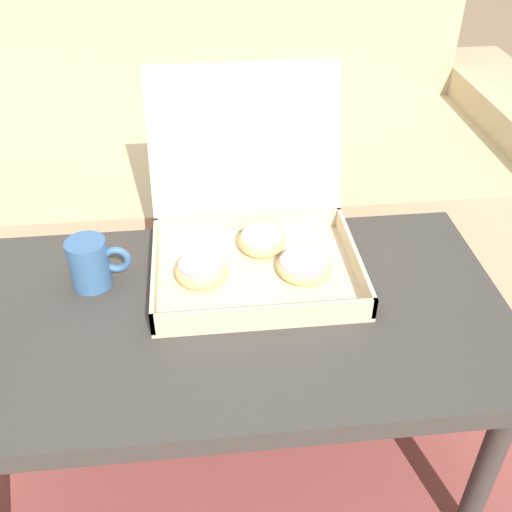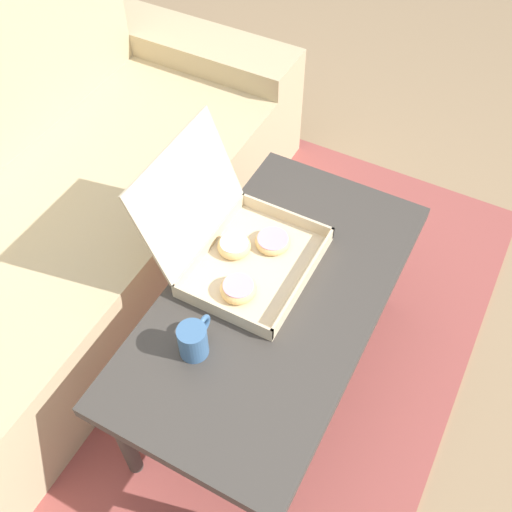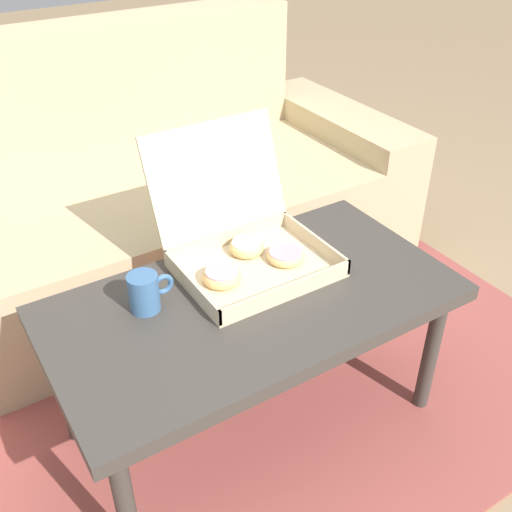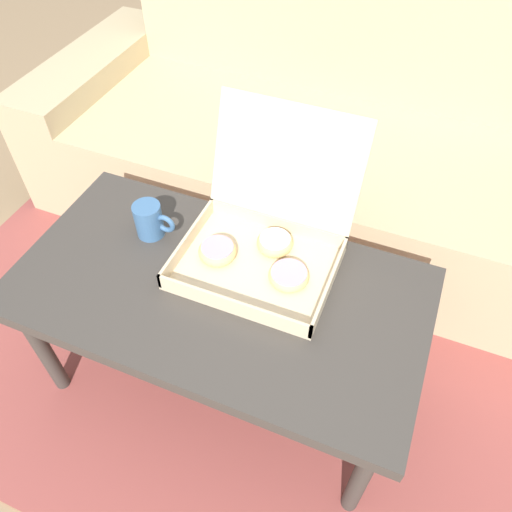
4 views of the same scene
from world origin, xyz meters
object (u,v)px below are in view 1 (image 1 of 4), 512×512
Objects in this scene: pastry_box at (252,231)px; coffee_mug at (91,263)px; couch at (208,163)px; coffee_table at (226,329)px.

pastry_box reaches higher than coffee_mug.
pastry_box is at bearing -84.97° from couch.
coffee_mug is (-0.31, -0.05, -0.01)m from pastry_box.
pastry_box is 3.56× the size of coffee_mug.
pastry_box is at bearing 66.96° from coffee_table.
coffee_table is (0.00, -0.90, 0.12)m from couch.
coffee_table is at bearing -22.60° from coffee_mug.
coffee_mug is at bearing -170.60° from pastry_box.
coffee_table is 0.20m from pastry_box.
coffee_table is 2.50× the size of pastry_box.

